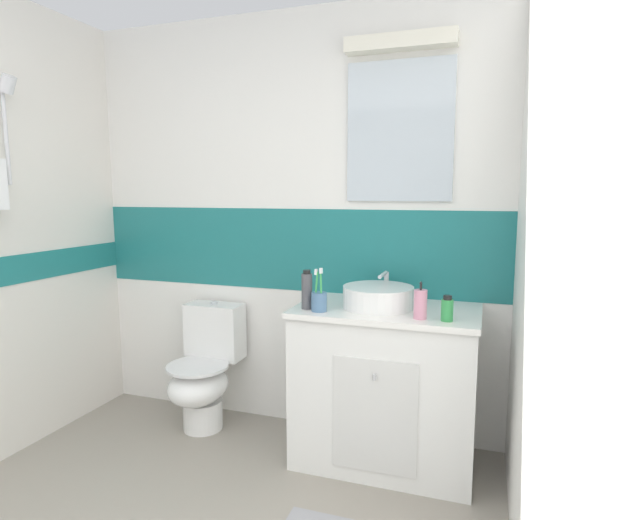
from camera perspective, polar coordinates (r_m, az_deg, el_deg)
name	(u,v)px	position (r m, az deg, el deg)	size (l,w,h in m)	color
wall_back_tiled	(293,223)	(3.07, -3.14, 4.30)	(3.20, 0.20, 2.50)	white
wall_right_plain	(557,260)	(1.62, 25.55, -0.03)	(0.10, 3.48, 2.50)	white
vanity_cabinet	(386,385)	(2.76, 7.57, -14.01)	(0.95, 0.58, 0.85)	white
sink_basin	(378,296)	(2.62, 6.71, -4.13)	(0.37, 0.41, 0.17)	white
toilet	(205,371)	(3.21, -13.11, -12.31)	(0.37, 0.50, 0.77)	white
toothbrush_cup	(319,300)	(2.52, -0.11, -4.67)	(0.08, 0.08, 0.23)	#4C7299
soap_dispenser	(420,304)	(2.42, 11.45, -4.98)	(0.06, 0.06, 0.18)	pink
lotion_bottle_short	(447,309)	(2.41, 14.40, -5.50)	(0.06, 0.06, 0.12)	green
shampoo_bottle_tall	(307,290)	(2.57, -1.52, -3.51)	(0.06, 0.06, 0.20)	#4C4C51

